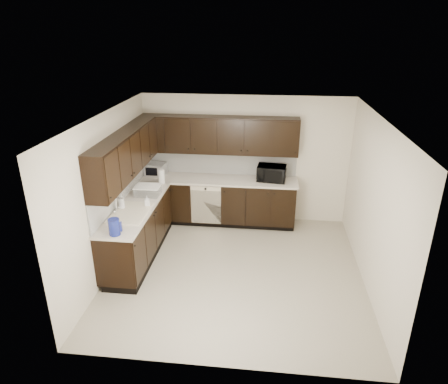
{
  "coord_description": "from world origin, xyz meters",
  "views": [
    {
      "loc": [
        0.43,
        -5.47,
        3.67
      ],
      "look_at": [
        -0.26,
        0.6,
        1.12
      ],
      "focal_mm": 32.0,
      "sensor_mm": 36.0,
      "label": 1
    }
  ],
  "objects_px": {
    "microwave": "(271,173)",
    "storage_bin": "(148,191)",
    "sink": "(130,217)",
    "toaster_oven": "(156,169)",
    "blue_pitcher": "(114,227)"
  },
  "relations": [
    {
      "from": "sink",
      "to": "blue_pitcher",
      "type": "height_order",
      "value": "sink"
    },
    {
      "from": "sink",
      "to": "storage_bin",
      "type": "relative_size",
      "value": 1.97
    },
    {
      "from": "blue_pitcher",
      "to": "sink",
      "type": "bearing_deg",
      "value": 101.41
    },
    {
      "from": "sink",
      "to": "blue_pitcher",
      "type": "bearing_deg",
      "value": -88.62
    },
    {
      "from": "toaster_oven",
      "to": "storage_bin",
      "type": "relative_size",
      "value": 0.93
    },
    {
      "from": "sink",
      "to": "toaster_oven",
      "type": "relative_size",
      "value": 2.11
    },
    {
      "from": "microwave",
      "to": "blue_pitcher",
      "type": "distance_m",
      "value": 3.25
    },
    {
      "from": "sink",
      "to": "blue_pitcher",
      "type": "relative_size",
      "value": 3.38
    },
    {
      "from": "microwave",
      "to": "toaster_oven",
      "type": "xyz_separation_m",
      "value": [
        -2.27,
        0.04,
        -0.03
      ]
    },
    {
      "from": "sink",
      "to": "microwave",
      "type": "distance_m",
      "value": 2.8
    },
    {
      "from": "blue_pitcher",
      "to": "toaster_oven",
      "type": "bearing_deg",
      "value": 102.03
    },
    {
      "from": "microwave",
      "to": "toaster_oven",
      "type": "relative_size",
      "value": 1.38
    },
    {
      "from": "sink",
      "to": "microwave",
      "type": "xyz_separation_m",
      "value": [
        2.2,
        1.72,
        0.21
      ]
    },
    {
      "from": "toaster_oven",
      "to": "storage_bin",
      "type": "xyz_separation_m",
      "value": [
        0.14,
        -1.0,
        -0.04
      ]
    },
    {
      "from": "microwave",
      "to": "storage_bin",
      "type": "height_order",
      "value": "microwave"
    }
  ]
}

